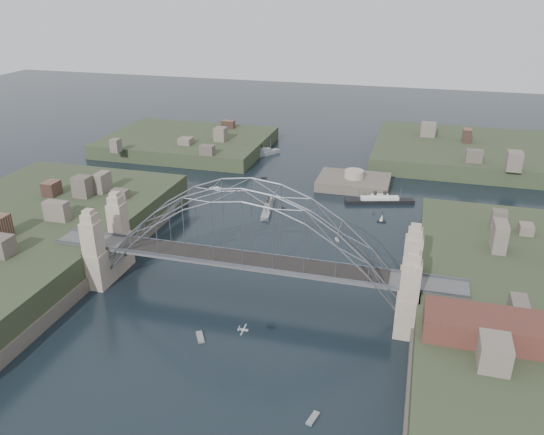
{
  "coord_description": "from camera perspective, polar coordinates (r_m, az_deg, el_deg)",
  "views": [
    {
      "loc": [
        30.26,
        -90.74,
        59.42
      ],
      "look_at": [
        0.0,
        18.0,
        10.0
      ],
      "focal_mm": 35.89,
      "sensor_mm": 36.0,
      "label": 1
    }
  ],
  "objects": [
    {
      "name": "small_boat_b",
      "position": [
        136.18,
        6.83,
        -2.34
      ],
      "size": [
        1.14,
        1.98,
        0.45
      ],
      "color": "white",
      "rests_on": "ground"
    },
    {
      "name": "wharf_shed",
      "position": [
        92.31,
        21.88,
        -10.67
      ],
      "size": [
        20.0,
        8.0,
        4.0
      ],
      "primitive_type": "cube",
      "color": "#592D26",
      "rests_on": "shore_east"
    },
    {
      "name": "small_boat_f",
      "position": [
        154.11,
        1.22,
        1.02
      ],
      "size": [
        1.35,
        1.38,
        0.45
      ],
      "color": "white",
      "rests_on": "ground"
    },
    {
      "name": "aeroplane",
      "position": [
        92.25,
        -3.12,
        -11.63
      ],
      "size": [
        1.71,
        3.22,
        0.47
      ],
      "color": "#9EA0A5"
    },
    {
      "name": "small_boat_g",
      "position": [
        85.57,
        4.31,
        -20.28
      ],
      "size": [
        1.67,
        3.05,
        0.45
      ],
      "color": "white",
      "rests_on": "ground"
    },
    {
      "name": "small_boat_e",
      "position": [
        169.08,
        -5.99,
        3.04
      ],
      "size": [
        3.92,
        2.25,
        1.43
      ],
      "color": "white",
      "rests_on": "ground"
    },
    {
      "name": "small_boat_d",
      "position": [
        148.04,
        11.43,
        -0.15
      ],
      "size": [
        2.44,
        1.05,
        2.38
      ],
      "color": "white",
      "rests_on": "ground"
    },
    {
      "name": "small_boat_c",
      "position": [
        101.46,
        -7.55,
        -12.34
      ],
      "size": [
        2.67,
        3.47,
        0.45
      ],
      "color": "white",
      "rests_on": "ground"
    },
    {
      "name": "naval_cruiser_far",
      "position": [
        200.4,
        -1.34,
        6.67
      ],
      "size": [
        12.26,
        15.91,
        6.0
      ],
      "color": "gray",
      "rests_on": "ground"
    },
    {
      "name": "bridge",
      "position": [
        106.62,
        -2.6,
        -2.59
      ],
      "size": [
        84.0,
        13.8,
        24.6
      ],
      "color": "#545457",
      "rests_on": "ground"
    },
    {
      "name": "small_boat_h",
      "position": [
        177.87,
        -0.86,
        4.18
      ],
      "size": [
        2.1,
        1.08,
        0.45
      ],
      "color": "white",
      "rests_on": "ground"
    },
    {
      "name": "small_boat_a",
      "position": [
        128.42,
        -6.4,
        -3.62
      ],
      "size": [
        1.54,
        2.23,
        2.38
      ],
      "color": "white",
      "rests_on": "ground"
    },
    {
      "name": "fort_island",
      "position": [
        172.46,
        8.52,
        3.1
      ],
      "size": [
        22.0,
        16.0,
        9.4
      ],
      "color": "#544C43",
      "rests_on": "ground"
    },
    {
      "name": "finger_pier",
      "position": [
        86.38,
        18.2,
        -20.67
      ],
      "size": [
        4.0,
        22.0,
        1.4
      ],
      "primitive_type": "cube",
      "color": "#545457",
      "rests_on": "ground"
    },
    {
      "name": "ocean_liner",
      "position": [
        160.61,
        11.2,
        1.75
      ],
      "size": [
        19.92,
        8.2,
        4.9
      ],
      "color": "black",
      "rests_on": "ground"
    },
    {
      "name": "ground",
      "position": [
        112.61,
        -2.48,
        -8.23
      ],
      "size": [
        500.0,
        500.0,
        0.0
      ],
      "primitive_type": "plane",
      "color": "black",
      "rests_on": "ground"
    },
    {
      "name": "naval_cruiser_near",
      "position": [
        152.96,
        -0.43,
        1.09
      ],
      "size": [
        4.69,
        16.21,
        4.82
      ],
      "color": "gray",
      "rests_on": "ground"
    },
    {
      "name": "headland_nw",
      "position": [
        212.7,
        -8.82,
        7.28
      ],
      "size": [
        60.0,
        45.0,
        9.0
      ],
      "primitive_type": "cube",
      "color": "#2F3A23",
      "rests_on": "ground"
    },
    {
      "name": "headland_ne",
      "position": [
        210.07,
        20.4,
        5.93
      ],
      "size": [
        70.0,
        55.0,
        9.5
      ],
      "primitive_type": "cube",
      "color": "#2F3A23",
      "rests_on": "ground"
    },
    {
      "name": "shore_west",
      "position": [
        138.58,
        -25.72,
        -3.37
      ],
      "size": [
        50.5,
        90.0,
        12.0
      ],
      "color": "#2F3A23",
      "rests_on": "ground"
    }
  ]
}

